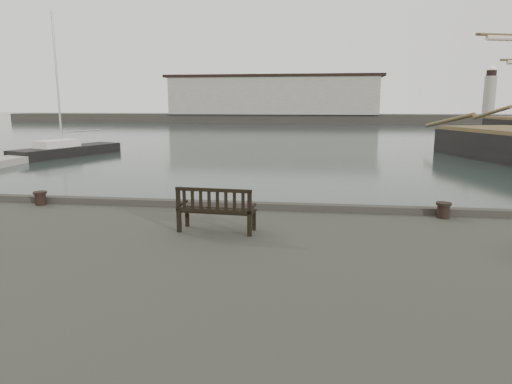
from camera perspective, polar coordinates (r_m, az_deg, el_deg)
ground at (r=13.26m, az=-4.27°, el=-8.40°), size 400.00×400.00×0.00m
breakwater at (r=104.47m, az=4.02°, el=10.95°), size 140.00×9.50×12.20m
bench at (r=10.30m, az=-4.95°, el=-3.22°), size 1.77×0.71×0.99m
bollard_left at (r=14.34m, az=-25.34°, el=-0.70°), size 0.49×0.49×0.39m
bollard_right at (r=12.42m, az=22.37°, el=-2.13°), size 0.44×0.44×0.40m
yacht_d at (r=42.25m, az=-22.47°, el=4.53°), size 5.80×10.04×12.22m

